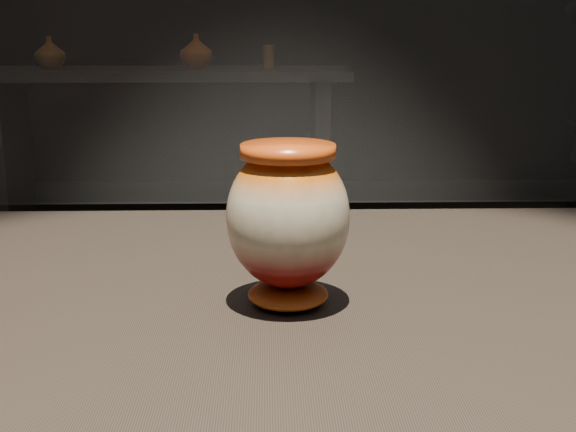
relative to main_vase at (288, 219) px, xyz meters
name	(u,v)px	position (x,y,z in m)	size (l,w,h in m)	color
main_vase	(288,219)	(0.00, 0.00, 0.00)	(0.15, 0.15, 0.16)	#680C09
back_shelf	(165,118)	(-0.58, 3.64, -0.35)	(2.00, 0.60, 0.90)	black
back_vase_left	(50,53)	(-1.19, 3.68, 0.00)	(0.16, 0.16, 0.17)	brown
back_vase_mid	(196,51)	(-0.40, 3.70, 0.00)	(0.18, 0.18, 0.18)	#680C09
back_vase_right	(269,57)	(-0.01, 3.64, -0.03)	(0.06, 0.06, 0.12)	brown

